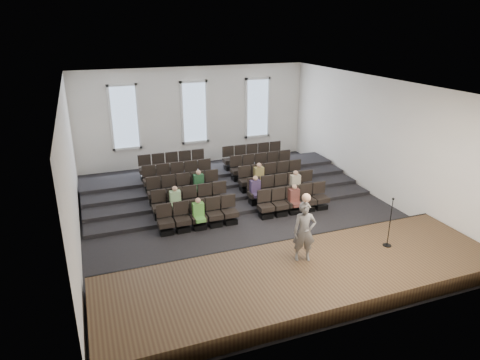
% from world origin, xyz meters
% --- Properties ---
extents(ground, '(14.00, 14.00, 0.00)m').
position_xyz_m(ground, '(0.00, 0.00, 0.00)').
color(ground, black).
rests_on(ground, ground).
extents(ceiling, '(12.00, 14.00, 0.02)m').
position_xyz_m(ceiling, '(0.00, 0.00, 5.01)').
color(ceiling, white).
rests_on(ceiling, ground).
extents(wall_back, '(12.00, 0.04, 5.00)m').
position_xyz_m(wall_back, '(0.00, 7.02, 2.50)').
color(wall_back, white).
rests_on(wall_back, ground).
extents(wall_front, '(12.00, 0.04, 5.00)m').
position_xyz_m(wall_front, '(0.00, -7.02, 2.50)').
color(wall_front, white).
rests_on(wall_front, ground).
extents(wall_left, '(0.04, 14.00, 5.00)m').
position_xyz_m(wall_left, '(-6.02, 0.00, 2.50)').
color(wall_left, white).
rests_on(wall_left, ground).
extents(wall_right, '(0.04, 14.00, 5.00)m').
position_xyz_m(wall_right, '(6.02, 0.00, 2.50)').
color(wall_right, white).
rests_on(wall_right, ground).
extents(stage, '(11.80, 3.60, 0.50)m').
position_xyz_m(stage, '(0.00, -5.10, 0.25)').
color(stage, '#49361F').
rests_on(stage, ground).
extents(stage_lip, '(11.80, 0.06, 0.52)m').
position_xyz_m(stage_lip, '(0.00, -3.33, 0.25)').
color(stage_lip, black).
rests_on(stage_lip, ground).
extents(risers, '(11.80, 4.80, 0.60)m').
position_xyz_m(risers, '(0.00, 3.17, 0.20)').
color(risers, black).
rests_on(risers, ground).
extents(seating_rows, '(6.80, 4.70, 1.67)m').
position_xyz_m(seating_rows, '(-0.00, 1.54, 0.68)').
color(seating_rows, black).
rests_on(seating_rows, ground).
extents(windows, '(8.44, 0.10, 3.24)m').
position_xyz_m(windows, '(0.00, 6.95, 2.70)').
color(windows, white).
rests_on(windows, wall_back).
extents(audience, '(5.45, 2.64, 1.10)m').
position_xyz_m(audience, '(0.10, 0.45, 0.83)').
color(audience, '#5BAD45').
rests_on(audience, seating_rows).
extents(speaker, '(0.76, 0.61, 1.81)m').
position_xyz_m(speaker, '(0.16, -4.57, 1.40)').
color(speaker, '#625F5C').
rests_on(speaker, stage).
extents(mic_stand, '(0.27, 0.27, 1.62)m').
position_xyz_m(mic_stand, '(3.02, -4.77, 0.98)').
color(mic_stand, black).
rests_on(mic_stand, stage).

